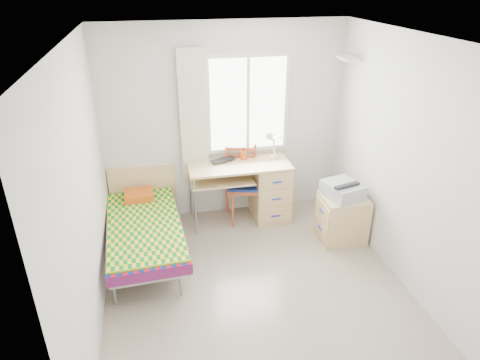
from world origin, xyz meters
name	(u,v)px	position (x,y,z in m)	size (l,w,h in m)	color
floor	(256,287)	(0.00, 0.00, 0.00)	(3.50, 3.50, 0.00)	#BCAD93
ceiling	(261,39)	(0.00, 0.00, 2.60)	(3.50, 3.50, 0.00)	white
wall_back	(225,124)	(0.00, 1.75, 1.30)	(3.20, 3.20, 0.00)	silver
wall_left	(84,197)	(-1.60, 0.00, 1.30)	(3.50, 3.50, 0.00)	silver
wall_right	(408,166)	(1.60, 0.00, 1.30)	(3.50, 3.50, 0.00)	silver
window	(248,104)	(0.30, 1.73, 1.55)	(1.10, 0.04, 1.30)	white
curtain	(194,116)	(-0.42, 1.68, 1.45)	(0.35, 0.05, 1.70)	#F1E7C7
floating_shelf	(349,58)	(1.49, 1.40, 2.15)	(0.20, 0.32, 0.03)	white
bed	(144,225)	(-1.15, 0.93, 0.39)	(0.94, 1.87, 0.79)	#989AA0
desk	(265,187)	(0.49, 1.45, 0.45)	(1.34, 0.62, 0.84)	#E2BA76
chair	(244,180)	(0.20, 1.51, 0.57)	(0.53, 0.53, 1.01)	#A94A20
cabinet	(342,218)	(1.30, 0.71, 0.30)	(0.57, 0.51, 0.60)	tan
printer	(342,190)	(1.27, 0.72, 0.70)	(0.49, 0.53, 0.19)	#ADB0B5
laptop	(225,161)	(-0.04, 1.54, 0.85)	(0.35, 0.22, 0.03)	black
pen_cup	(243,155)	(0.22, 1.60, 0.89)	(0.09, 0.09, 0.11)	orange
task_lamp	(272,143)	(0.55, 1.42, 1.11)	(0.23, 0.33, 0.43)	white
book	(224,183)	(-0.09, 1.42, 0.59)	(0.17, 0.23, 0.02)	gray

